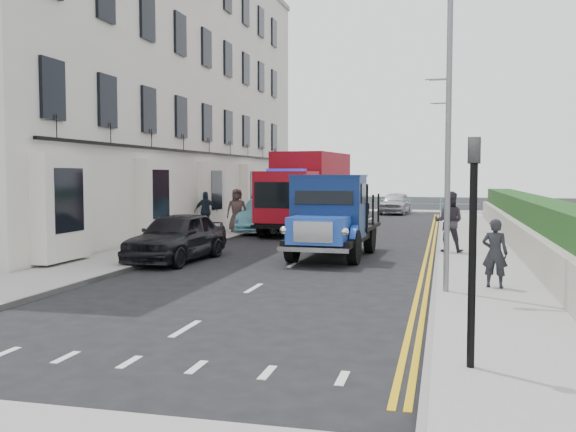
# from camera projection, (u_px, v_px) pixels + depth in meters

# --- Properties ---
(ground) EXTENTS (120.00, 120.00, 0.00)m
(ground) POSITION_uv_depth(u_px,v_px,m) (276.00, 275.00, 16.69)
(ground) COLOR black
(ground) RESTS_ON ground
(pavement_west) EXTENTS (2.40, 38.00, 0.12)m
(pavement_west) POSITION_uv_depth(u_px,v_px,m) (210.00, 236.00, 26.64)
(pavement_west) COLOR gray
(pavement_west) RESTS_ON ground
(pavement_east) EXTENTS (2.60, 38.00, 0.12)m
(pavement_east) POSITION_uv_depth(u_px,v_px,m) (473.00, 242.00, 24.16)
(pavement_east) COLOR gray
(pavement_east) RESTS_ON ground
(promenade) EXTENTS (30.00, 2.50, 0.12)m
(promenade) POSITION_uv_depth(u_px,v_px,m) (382.00, 211.00, 44.80)
(promenade) COLOR gray
(promenade) RESTS_ON ground
(sea_plane) EXTENTS (120.00, 120.00, 0.00)m
(sea_plane) POSITION_uv_depth(u_px,v_px,m) (407.00, 197.00, 74.86)
(sea_plane) COLOR slate
(sea_plane) RESTS_ON ground
(terrace_west) EXTENTS (6.31, 30.20, 14.25)m
(terrace_west) POSITION_uv_depth(u_px,v_px,m) (156.00, 81.00, 31.07)
(terrace_west) COLOR silver
(terrace_west) RESTS_ON ground
(garden_east) EXTENTS (1.45, 28.00, 1.75)m
(garden_east) POSITION_uv_depth(u_px,v_px,m) (527.00, 221.00, 23.65)
(garden_east) COLOR #B2AD9E
(garden_east) RESTS_ON ground
(seafront_railing) EXTENTS (13.00, 0.08, 1.11)m
(seafront_railing) POSITION_uv_depth(u_px,v_px,m) (381.00, 204.00, 43.99)
(seafront_railing) COLOR #59B2A5
(seafront_railing) RESTS_ON ground
(lamp_near) EXTENTS (1.23, 0.18, 7.00)m
(lamp_near) POSITION_uv_depth(u_px,v_px,m) (443.00, 109.00, 13.51)
(lamp_near) COLOR slate
(lamp_near) RESTS_ON ground
(lamp_mid) EXTENTS (1.23, 0.18, 7.00)m
(lamp_mid) POSITION_uv_depth(u_px,v_px,m) (444.00, 144.00, 29.02)
(lamp_mid) COLOR slate
(lamp_mid) RESTS_ON ground
(lamp_far) EXTENTS (1.23, 0.18, 7.00)m
(lamp_far) POSITION_uv_depth(u_px,v_px,m) (444.00, 152.00, 38.71)
(lamp_far) COLOR slate
(lamp_far) RESTS_ON ground
(traffic_signal) EXTENTS (0.16, 0.20, 3.10)m
(traffic_signal) POSITION_uv_depth(u_px,v_px,m) (473.00, 217.00, 8.20)
(traffic_signal) COLOR black
(traffic_signal) RESTS_ON ground
(bedford_lorry) EXTENTS (2.37, 5.52, 2.56)m
(bedford_lorry) POSITION_uv_depth(u_px,v_px,m) (329.00, 221.00, 19.64)
(bedford_lorry) COLOR black
(bedford_lorry) RESTS_ON ground
(red_lorry) EXTENTS (3.00, 7.08, 3.60)m
(red_lorry) POSITION_uv_depth(u_px,v_px,m) (307.00, 190.00, 28.74)
(red_lorry) COLOR black
(red_lorry) RESTS_ON ground
(parked_car_front) EXTENTS (2.03, 4.49, 1.50)m
(parked_car_front) POSITION_uv_depth(u_px,v_px,m) (177.00, 237.00, 19.34)
(parked_car_front) COLOR black
(parked_car_front) RESTS_ON ground
(parked_car_mid) EXTENTS (1.64, 4.60, 1.51)m
(parked_car_mid) POSITION_uv_depth(u_px,v_px,m) (267.00, 216.00, 29.13)
(parked_car_mid) COLOR #55A3B8
(parked_car_mid) RESTS_ON ground
(parked_car_rear) EXTENTS (2.08, 4.92, 1.42)m
(parked_car_rear) POSITION_uv_depth(u_px,v_px,m) (268.00, 216.00, 29.29)
(parked_car_rear) COLOR #A3A3A8
(parked_car_rear) RESTS_ON ground
(seafront_car_left) EXTENTS (2.99, 5.45, 1.45)m
(seafront_car_left) POSITION_uv_depth(u_px,v_px,m) (343.00, 206.00, 38.61)
(seafront_car_left) COLOR black
(seafront_car_left) RESTS_ON ground
(seafront_car_right) EXTENTS (2.20, 4.45, 1.46)m
(seafront_car_right) POSITION_uv_depth(u_px,v_px,m) (395.00, 203.00, 42.56)
(seafront_car_right) COLOR #B2B2B7
(seafront_car_right) RESTS_ON ground
(pedestrian_east_near) EXTENTS (0.63, 0.48, 1.53)m
(pedestrian_east_near) POSITION_uv_depth(u_px,v_px,m) (495.00, 253.00, 14.13)
(pedestrian_east_near) COLOR black
(pedestrian_east_near) RESTS_ON pavement_east
(pedestrian_east_far) EXTENTS (1.05, 0.88, 1.96)m
(pedestrian_east_far) POSITION_uv_depth(u_px,v_px,m) (449.00, 222.00, 20.66)
(pedestrian_east_far) COLOR #302933
(pedestrian_east_far) RESTS_ON pavement_east
(pedestrian_west_near) EXTENTS (1.11, 0.79, 1.74)m
(pedestrian_west_near) POSITION_uv_depth(u_px,v_px,m) (206.00, 211.00, 28.33)
(pedestrian_west_near) COLOR #1B2531
(pedestrian_west_near) RESTS_ON pavement_west
(pedestrian_west_far) EXTENTS (1.09, 0.95, 1.89)m
(pedestrian_west_far) POSITION_uv_depth(u_px,v_px,m) (237.00, 210.00, 27.94)
(pedestrian_west_far) COLOR #443431
(pedestrian_west_far) RESTS_ON pavement_west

